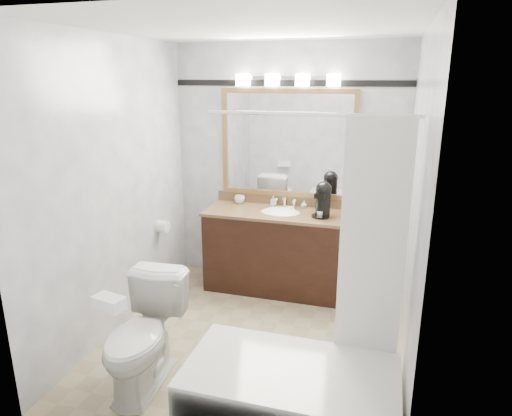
% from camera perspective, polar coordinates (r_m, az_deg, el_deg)
% --- Properties ---
extents(room, '(2.42, 2.62, 2.52)m').
position_cam_1_polar(room, '(3.55, -0.62, 1.19)').
color(room, '#9B8C69').
rests_on(room, ground).
extents(vanity, '(1.53, 0.58, 0.97)m').
position_cam_1_polar(vanity, '(4.74, 3.00, -5.20)').
color(vanity, black).
rests_on(vanity, ground).
extents(mirror, '(1.40, 0.04, 1.10)m').
position_cam_1_polar(mirror, '(4.72, 3.94, 8.01)').
color(mirror, '#986F44').
rests_on(mirror, room).
extents(vanity_light_bar, '(1.02, 0.14, 0.12)m').
position_cam_1_polar(vanity_light_bar, '(4.62, 3.95, 15.72)').
color(vanity_light_bar, silver).
rests_on(vanity_light_bar, room).
extents(accent_stripe, '(2.40, 0.01, 0.06)m').
position_cam_1_polar(accent_stripe, '(4.68, 4.12, 15.31)').
color(accent_stripe, black).
rests_on(accent_stripe, room).
extents(bathtub, '(1.30, 0.75, 1.96)m').
position_cam_1_polar(bathtub, '(3.07, 4.84, -21.81)').
color(bathtub, white).
rests_on(bathtub, ground).
extents(tp_roll, '(0.11, 0.12, 0.12)m').
position_cam_1_polar(tp_roll, '(4.72, -11.57, -2.27)').
color(tp_roll, white).
rests_on(tp_roll, room).
extents(toilet, '(0.49, 0.81, 0.79)m').
position_cam_1_polar(toilet, '(3.45, -13.95, -15.26)').
color(toilet, white).
rests_on(toilet, ground).
extents(tissue_box, '(0.22, 0.15, 0.08)m').
position_cam_1_polar(tissue_box, '(2.99, -17.89, -11.22)').
color(tissue_box, white).
rests_on(tissue_box, toilet).
extents(coffee_maker, '(0.18, 0.22, 0.34)m').
position_cam_1_polar(coffee_maker, '(4.47, 8.36, 1.20)').
color(coffee_maker, black).
rests_on(coffee_maker, vanity).
extents(cup_left, '(0.13, 0.13, 0.08)m').
position_cam_1_polar(cup_left, '(4.90, -2.07, 1.08)').
color(cup_left, white).
rests_on(cup_left, vanity).
extents(soap_bottle_a, '(0.05, 0.05, 0.10)m').
position_cam_1_polar(soap_bottle_a, '(4.81, 2.18, 0.90)').
color(soap_bottle_a, white).
rests_on(soap_bottle_a, vanity).
extents(soap_bottle_b, '(0.07, 0.07, 0.08)m').
position_cam_1_polar(soap_bottle_b, '(4.75, 6.03, 0.45)').
color(soap_bottle_b, white).
rests_on(soap_bottle_b, vanity).
extents(soap_bar, '(0.09, 0.07, 0.02)m').
position_cam_1_polar(soap_bar, '(4.70, 4.27, -0.01)').
color(soap_bar, beige).
rests_on(soap_bar, vanity).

